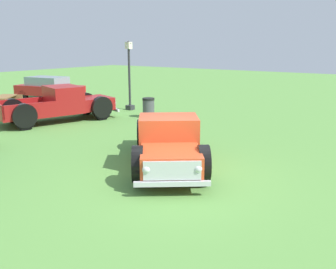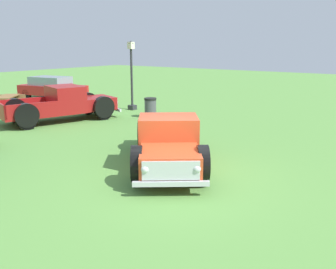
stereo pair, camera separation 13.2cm
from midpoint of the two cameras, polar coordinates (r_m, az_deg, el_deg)
The scene contains 7 objects.
ground_plane at distance 9.67m, azimuth 1.88°, elevation -7.11°, with size 80.00×80.00×0.00m, color #5B9342.
pickup_truck_foreground at distance 10.40m, azimuth 0.42°, elevation -1.47°, with size 4.92×4.32×1.49m.
pickup_truck_behind_left at distance 17.70m, azimuth -15.10°, elevation 4.58°, with size 5.56×3.41×1.60m.
sedan_distant_b at distance 24.93m, azimuth -17.35°, elevation 6.96°, with size 2.55×4.59×1.45m.
lamp_post_far at distance 19.91m, azimuth -5.47°, elevation 9.29°, with size 0.36×0.36×3.64m.
picnic_table at distance 21.52m, azimuth -23.44°, elevation 4.74°, with size 2.33×2.28×0.78m.
trash_can at distance 17.82m, azimuth -2.53°, elevation 4.17°, with size 0.59×0.59×0.95m.
Camera 2 is at (-7.48, -5.07, 3.44)m, focal length 39.41 mm.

